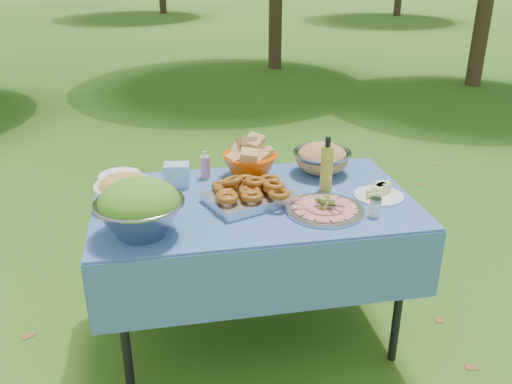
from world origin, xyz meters
The scene contains 14 objects.
ground centered at (0.00, 0.00, 0.00)m, with size 80.00×80.00×0.00m, color #113A0A.
picnic_table centered at (0.00, 0.00, 0.38)m, with size 1.46×0.86×0.76m, color #72B3DB.
salad_bowl centered at (-0.51, -0.24, 0.88)m, with size 0.36×0.36×0.24m, color #93959A, non-canonical shape.
pasta_bowl_white centered at (-0.58, 0.06, 0.84)m, with size 0.26×0.26×0.15m, color white, non-canonical shape.
plate_stack centered at (-0.62, 0.28, 0.79)m, with size 0.21×0.21×0.06m, color white.
wipes_box centered at (-0.34, 0.24, 0.82)m, with size 0.12×0.09×0.11m, color #99DDEB.
sanitizer_bottle centered at (-0.19, 0.31, 0.83)m, with size 0.05×0.05×0.14m, color pink.
bread_bowl centered at (0.03, 0.28, 0.85)m, with size 0.28×0.28×0.19m, color #E65000, non-canonical shape.
pasta_bowl_steel centered at (0.41, 0.27, 0.84)m, with size 0.29×0.29×0.16m, color #93959A, non-canonical shape.
fried_tray centered at (-0.03, -0.03, 0.81)m, with size 0.38×0.27×0.09m, color silver.
charcuterie_platter centered at (0.28, -0.18, 0.80)m, with size 0.35×0.35×0.08m, color #ADB1B4.
oil_bottle centered at (0.36, 0.05, 0.89)m, with size 0.06×0.06×0.27m, color #ACAE2E.
cheese_plate centered at (0.58, -0.07, 0.79)m, with size 0.23×0.23×0.06m, color white.
shaker centered at (0.49, -0.26, 0.80)m, with size 0.05×0.05×0.08m, color white.
Camera 1 is at (-0.41, -2.24, 1.82)m, focal length 38.00 mm.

